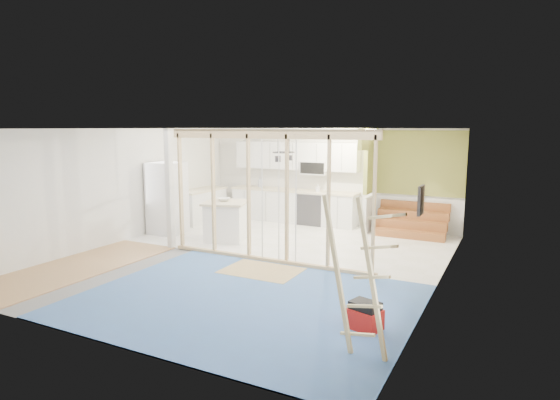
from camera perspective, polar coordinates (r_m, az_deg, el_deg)
The scene contains 17 objects.
room at distance 9.15m, azimuth -3.21°, elevation 0.52°, with size 7.01×8.01×2.61m.
floor_overlays at distance 9.44m, azimuth -2.57°, elevation -7.22°, with size 7.00×8.00×0.03m.
stud_frame at distance 9.23m, azimuth -4.39°, elevation 2.31°, with size 4.66×0.14×2.60m.
base_cabinets at distance 12.96m, azimuth -1.85°, elevation -0.73°, with size 4.45×2.24×0.93m.
upper_cabinets at distance 12.86m, azimuth 2.12°, elevation 5.27°, with size 3.60×0.41×0.85m.
green_partition at distance 11.87m, azimuth 14.49°, elevation 0.44°, with size 2.25×1.51×2.60m.
pot_rack at distance 10.88m, azimuth 0.39°, elevation 5.55°, with size 0.52×0.52×0.72m.
sheathing_panel at distance 6.07m, azimuth 16.10°, elevation -4.11°, with size 0.02×4.00×2.60m, color tan.
electrical_panel at distance 6.59m, azimuth 16.81°, elevation -0.03°, with size 0.04×0.30×0.40m, color #37373C.
ceiling_light at distance 11.28m, azimuth 10.84°, elevation 8.27°, with size 0.32×0.32×0.08m, color #FFEABF.
fridge at distance 11.83m, azimuth -13.57°, elevation 0.18°, with size 0.82×0.79×1.78m.
island at distance 10.95m, azimuth -6.61°, elevation -2.60°, with size 1.19×1.19×0.93m.
bowl at distance 10.95m, azimuth -6.87°, elevation 0.07°, with size 0.29×0.29×0.07m, color silver.
soap_bottle_a at distance 13.36m, azimuth -2.48°, elevation 2.23°, with size 0.12×0.12×0.30m, color #A1A5B3.
soap_bottle_b at distance 12.44m, azimuth 4.67°, elevation 1.48°, with size 0.09×0.09×0.21m, color silver.
toolbox at distance 6.37m, azimuth 10.32°, elevation -13.81°, with size 0.48×0.41×0.39m.
ladder at distance 5.45m, azimuth 9.60°, elevation -9.23°, with size 0.99×0.12×1.84m.
Camera 1 is at (4.57, -7.82, 2.63)m, focal length 30.00 mm.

